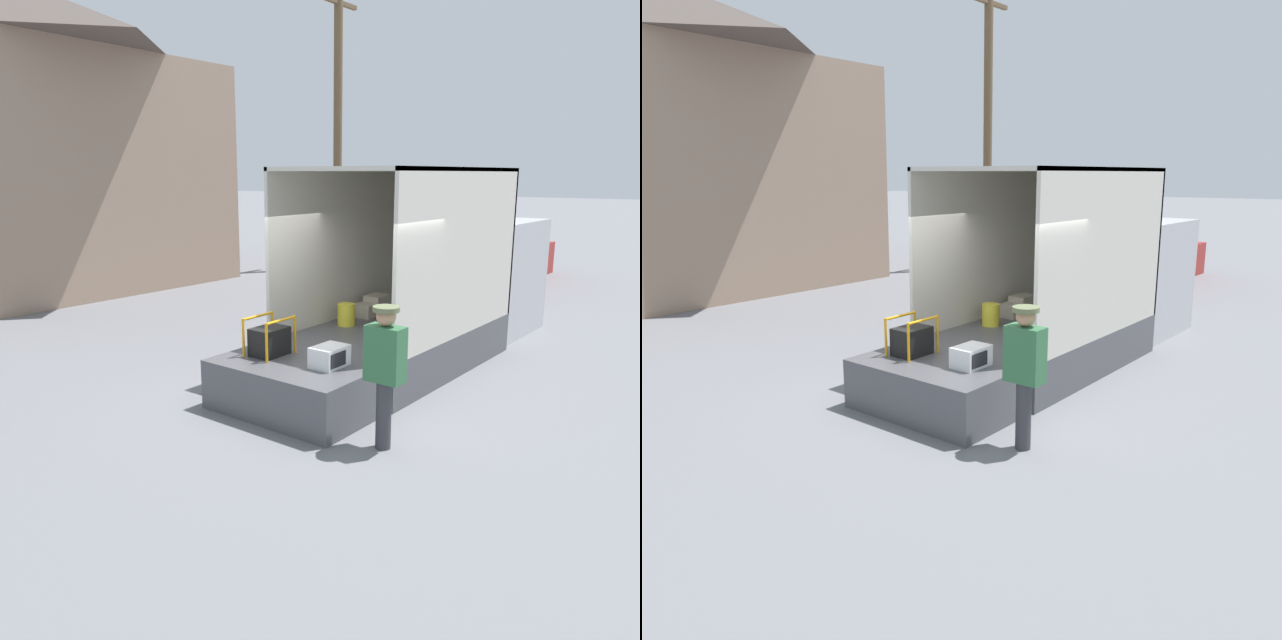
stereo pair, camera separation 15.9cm
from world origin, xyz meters
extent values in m
plane|color=slate|center=(0.00, 0.00, 0.00)|extent=(160.00, 160.00, 0.00)
cube|color=#B2B2B7|center=(5.04, 0.00, 1.11)|extent=(2.21, 2.05, 2.22)
cube|color=#4C4C51|center=(1.97, 0.00, 0.34)|extent=(3.94, 2.23, 0.68)
cube|color=beige|center=(1.97, 1.08, 1.94)|extent=(3.94, 0.06, 2.52)
cube|color=beige|center=(1.97, -1.08, 1.94)|extent=(3.94, 0.06, 2.52)
cube|color=beige|center=(3.91, 0.00, 1.94)|extent=(0.06, 2.23, 2.52)
cube|color=beige|center=(1.97, 0.00, 3.17)|extent=(3.94, 2.23, 0.06)
cylinder|color=yellow|center=(1.43, 0.66, 0.86)|extent=(0.29, 0.29, 0.36)
cube|color=#B2A893|center=(2.19, 0.74, 0.80)|extent=(0.44, 0.32, 0.24)
cube|color=#B2A893|center=(2.48, 0.74, 0.85)|extent=(0.44, 0.32, 0.34)
cube|color=#4C4C51|center=(-0.69, 0.00, 0.34)|extent=(1.38, 2.12, 0.68)
cube|color=white|center=(-0.54, -0.47, 0.81)|extent=(0.48, 0.34, 0.27)
cube|color=black|center=(-0.59, -0.65, 0.81)|extent=(0.31, 0.01, 0.19)
cube|color=black|center=(-0.62, 0.50, 0.87)|extent=(0.49, 0.37, 0.39)
cylinder|color=slate|center=(-0.42, 0.50, 0.89)|extent=(0.18, 0.20, 0.20)
cylinder|color=orange|center=(-0.91, 0.28, 0.94)|extent=(0.04, 0.04, 0.54)
cylinder|color=orange|center=(-0.33, 0.28, 0.94)|extent=(0.04, 0.04, 0.54)
cylinder|color=orange|center=(-0.91, 0.71, 0.94)|extent=(0.04, 0.04, 0.54)
cylinder|color=orange|center=(-0.33, 0.71, 0.94)|extent=(0.04, 0.04, 0.54)
cylinder|color=orange|center=(-0.62, 0.28, 1.19)|extent=(0.58, 0.04, 0.04)
cylinder|color=orange|center=(-0.62, 0.71, 1.19)|extent=(0.58, 0.04, 0.04)
cylinder|color=#38383D|center=(-0.95, -1.56, 0.41)|extent=(0.18, 0.18, 0.81)
cube|color=#336B42|center=(-0.95, -1.56, 1.13)|extent=(0.24, 0.44, 0.64)
sphere|color=tan|center=(-0.95, -1.56, 1.57)|extent=(0.22, 0.22, 0.22)
cylinder|color=#606B47|center=(-0.95, -1.56, 1.65)|extent=(0.30, 0.30, 0.06)
cube|color=maroon|center=(10.98, 2.19, 0.50)|extent=(5.40, 2.00, 0.99)
cube|color=maroon|center=(11.63, 2.19, 1.32)|extent=(2.38, 1.84, 0.67)
cube|color=black|center=(9.36, 2.19, 1.05)|extent=(2.16, 1.92, 0.12)
cube|color=gray|center=(2.12, 12.55, 3.05)|extent=(9.51, 7.98, 6.11)
cylinder|color=brown|center=(10.17, 7.26, 4.43)|extent=(0.28, 0.28, 8.85)
cube|color=brown|center=(10.17, 7.26, 8.25)|extent=(1.80, 0.14, 0.12)
camera|label=1|loc=(-6.70, -5.10, 3.10)|focal=35.00mm
camera|label=2|loc=(-6.60, -5.22, 3.10)|focal=35.00mm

